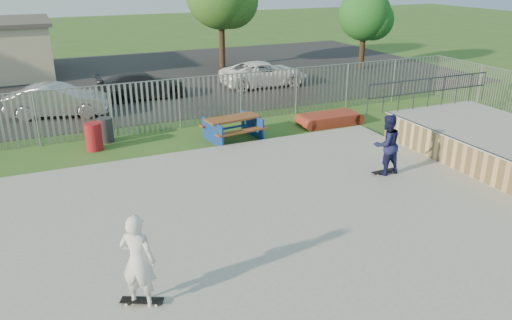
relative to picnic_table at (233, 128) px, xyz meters
name	(u,v)px	position (x,y,z in m)	size (l,w,h in m)	color
ground	(245,238)	(-2.41, -6.88, -0.43)	(120.00, 120.00, 0.00)	#2E6121
concrete_slab	(245,235)	(-2.41, -6.88, -0.36)	(15.00, 12.00, 0.15)	gray
quarter_pipe	(502,148)	(7.08, -5.84, 0.13)	(5.50, 7.05, 2.19)	tan
fence	(218,137)	(-1.41, -2.29, 0.57)	(26.04, 16.02, 2.00)	gray
picnic_table	(233,128)	(0.00, 0.00, 0.00)	(2.22, 1.91, 0.85)	brown
funbox	(329,119)	(4.28, 0.15, -0.21)	(2.24, 1.15, 0.44)	maroon
trash_bin_red	(94,137)	(-4.87, 0.92, 0.06)	(0.59, 0.59, 0.98)	maroon
trash_bin_grey	(106,130)	(-4.36, 1.65, 0.02)	(0.54, 0.54, 0.91)	#2A2A2D
parking_lot	(114,81)	(-2.41, 12.12, -0.42)	(40.00, 18.00, 0.02)	black
car_silver	(58,100)	(-5.68, 5.86, 0.27)	(1.46, 4.18, 1.38)	#ABAAAF
car_dark	(142,86)	(-1.77, 7.51, 0.21)	(1.75, 4.31, 1.25)	black
car_white	(264,74)	(4.78, 7.57, 0.24)	(2.16, 4.68, 1.30)	white
tree_right	(365,15)	(12.47, 9.60, 2.84)	(3.16, 3.16, 4.88)	#382616
skateboard_a	(384,172)	(2.87, -5.25, -0.24)	(0.81, 0.22, 0.08)	black
skateboard_b	(142,301)	(-5.20, -8.55, -0.24)	(0.80, 0.54, 0.08)	black
skater_navy	(386,145)	(2.87, -5.25, 0.64)	(0.90, 0.70, 1.85)	#151944
skater_white	(138,261)	(-5.20, -8.55, 0.64)	(0.67, 0.44, 1.85)	silver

